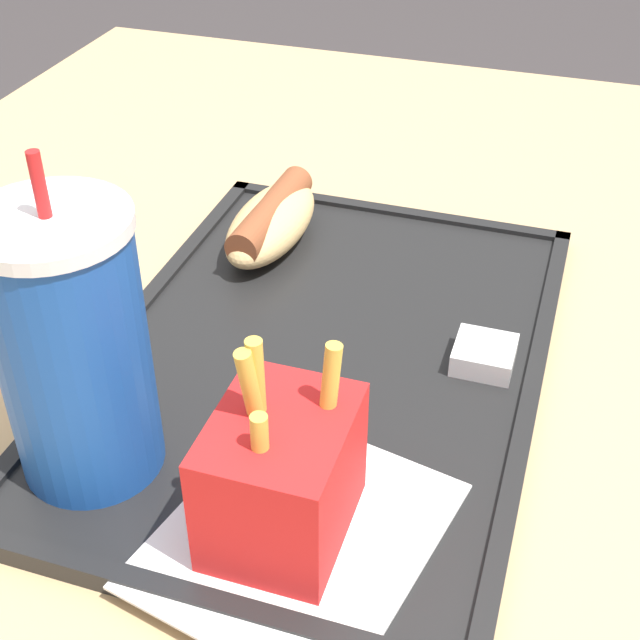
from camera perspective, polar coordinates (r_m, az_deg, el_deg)
The scene contains 6 objects.
food_tray at distance 0.62m, azimuth -0.00°, elevation -2.58°, with size 0.43×0.30×0.01m.
paper_napkin at distance 0.50m, azimuth -1.39°, elevation -13.55°, with size 0.19×0.17×0.00m.
soda_cup at distance 0.51m, azimuth -15.52°, elevation -1.79°, with size 0.09×0.09×0.20m.
hot_dog_far at distance 0.73m, azimuth -3.14°, elevation 6.37°, with size 0.13×0.06×0.04m.
fries_carton at distance 0.48m, azimuth -2.51°, elevation -9.90°, with size 0.09×0.07×0.12m.
sauce_cup_mayo at distance 0.62m, azimuth 10.47°, elevation -2.15°, with size 0.04×0.04×0.02m.
Camera 1 is at (-0.47, -0.14, 1.12)m, focal length 50.00 mm.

